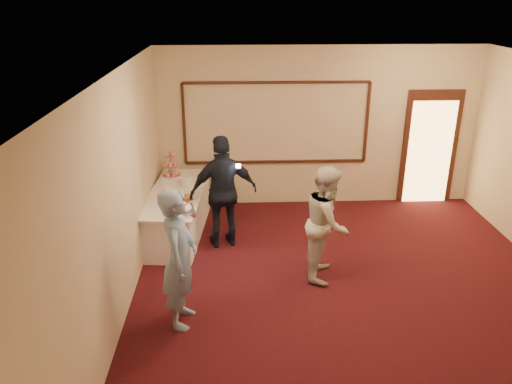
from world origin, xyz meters
TOP-DOWN VIEW (x-y plane):
  - floor at (0.00, 0.00)m, footprint 7.00×7.00m
  - room_walls at (0.00, 0.00)m, footprint 6.04×7.04m
  - wall_molding at (-0.80, 3.47)m, footprint 3.45×0.04m
  - doorway at (2.15, 3.45)m, footprint 1.05×0.07m
  - buffet_table at (-2.56, 2.20)m, footprint 1.08×2.35m
  - pavlova_tray at (-2.36, 1.33)m, footprint 0.39×0.48m
  - cupcake_stand at (-2.73, 3.04)m, footprint 0.33×0.33m
  - plate_stack_a at (-2.67, 2.15)m, footprint 0.18×0.18m
  - plate_stack_b at (-2.42, 2.48)m, footprint 0.19×0.19m
  - tart at (-2.37, 1.87)m, footprint 0.25×0.25m
  - man at (-2.26, -0.26)m, footprint 0.49×0.69m
  - woman at (-0.28, 0.78)m, footprint 0.82×0.95m
  - guest at (-1.76, 1.78)m, footprint 1.16×0.69m
  - camera_flash at (-1.52, 1.61)m, footprint 0.08×0.06m

SIDE VIEW (x-z plane):
  - floor at x=0.00m, z-range 0.00..0.00m
  - buffet_table at x=-2.56m, z-range 0.00..0.77m
  - tart at x=-2.37m, z-range 0.77..0.82m
  - woman at x=-0.28m, z-range 0.00..1.67m
  - pavlova_tray at x=-2.36m, z-range 0.76..0.92m
  - plate_stack_a at x=-2.67m, z-range 0.77..0.92m
  - plate_stack_b at x=-2.42m, z-range 0.77..0.93m
  - man at x=-2.26m, z-range 0.00..1.79m
  - guest at x=-1.76m, z-range 0.00..1.84m
  - cupcake_stand at x=-2.73m, z-range 0.70..1.19m
  - doorway at x=2.15m, z-range -0.02..2.18m
  - camera_flash at x=-1.52m, z-range 1.39..1.44m
  - wall_molding at x=-0.80m, z-range 0.83..2.38m
  - room_walls at x=0.00m, z-range 0.52..3.54m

